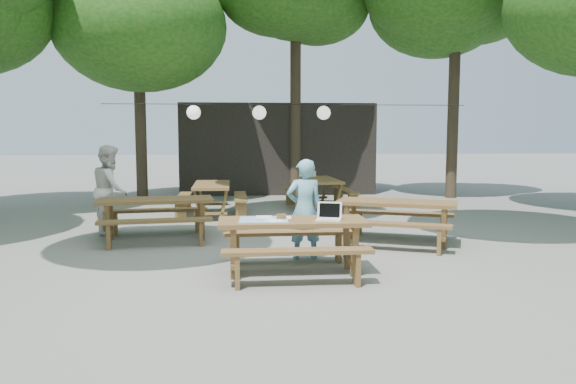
% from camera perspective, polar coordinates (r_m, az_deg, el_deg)
% --- Properties ---
extents(ground, '(80.00, 80.00, 0.00)m').
position_cam_1_polar(ground, '(8.19, 0.16, -7.50)').
color(ground, '#61615C').
rests_on(ground, ground).
extents(pavilion, '(6.00, 3.00, 2.80)m').
position_cam_1_polar(pavilion, '(18.48, -1.26, 4.49)').
color(pavilion, black).
rests_on(pavilion, ground).
extents(main_picnic_table, '(2.00, 1.58, 0.75)m').
position_cam_1_polar(main_picnic_table, '(7.66, 0.46, -5.49)').
color(main_picnic_table, brown).
rests_on(main_picnic_table, ground).
extents(picnic_table_nw, '(2.09, 1.81, 0.75)m').
position_cam_1_polar(picnic_table_nw, '(10.29, -13.26, -2.66)').
color(picnic_table_nw, brown).
rests_on(picnic_table_nw, ground).
extents(picnic_table_ne, '(2.36, 2.19, 0.75)m').
position_cam_1_polar(picnic_table_ne, '(9.85, 10.93, -3.00)').
color(picnic_table_ne, brown).
rests_on(picnic_table_ne, ground).
extents(picnic_table_far_w, '(1.60, 2.01, 0.75)m').
position_cam_1_polar(picnic_table_far_w, '(12.97, -7.73, -0.75)').
color(picnic_table_far_w, brown).
rests_on(picnic_table_far_w, ground).
extents(picnic_table_far_e, '(1.68, 2.04, 0.75)m').
position_cam_1_polar(picnic_table_far_e, '(14.21, 3.29, -0.11)').
color(picnic_table_far_e, brown).
rests_on(picnic_table_far_e, ground).
extents(woman, '(0.60, 0.43, 1.53)m').
position_cam_1_polar(woman, '(8.50, 1.68, -1.77)').
color(woman, '#6EAEC8').
rests_on(woman, ground).
extents(second_person, '(0.74, 0.89, 1.68)m').
position_cam_1_polar(second_person, '(11.19, -17.59, 0.26)').
color(second_person, silver).
rests_on(second_person, ground).
extents(plastic_chair, '(0.54, 0.54, 0.90)m').
position_cam_1_polar(plastic_chair, '(14.74, 1.90, -0.38)').
color(plastic_chair, white).
rests_on(plastic_chair, ground).
extents(laptop, '(0.39, 0.34, 0.24)m').
position_cam_1_polar(laptop, '(7.57, 4.19, -2.39)').
color(laptop, white).
rests_on(laptop, main_picnic_table).
extents(tabletop_clutter, '(0.73, 0.61, 0.08)m').
position_cam_1_polar(tabletop_clutter, '(7.58, -2.06, -2.75)').
color(tabletop_clutter, '#3872BF').
rests_on(tabletop_clutter, main_picnic_table).
extents(paper_lanterns, '(9.00, 0.34, 0.38)m').
position_cam_1_polar(paper_lanterns, '(13.95, -2.87, 8.07)').
color(paper_lanterns, black).
rests_on(paper_lanterns, ground).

